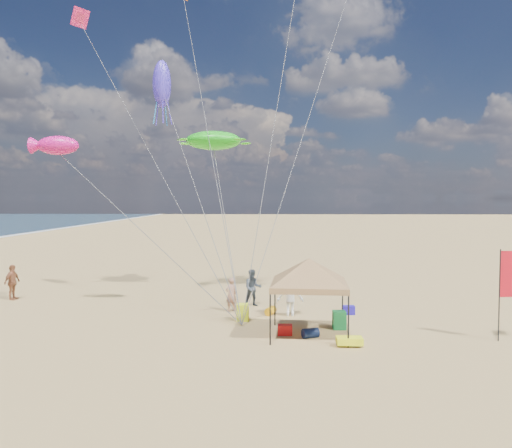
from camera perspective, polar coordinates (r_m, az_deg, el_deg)
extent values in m
plane|color=tan|center=(19.64, -0.26, -12.20)|extent=(280.00, 280.00, 0.00)
cylinder|color=black|center=(20.09, 2.22, -9.21)|extent=(0.05, 0.05, 1.80)
cylinder|color=black|center=(20.11, 10.05, -9.24)|extent=(0.05, 0.05, 1.80)
cylinder|color=black|center=(17.46, 1.67, -11.09)|extent=(0.05, 0.05, 1.80)
cylinder|color=black|center=(17.48, 10.72, -11.12)|extent=(0.05, 0.05, 1.80)
cube|color=olive|center=(18.53, 6.18, -7.08)|extent=(2.98, 2.98, 0.22)
pyramid|color=olive|center=(18.38, 6.20, -3.98)|extent=(5.46, 5.46, 0.90)
cylinder|color=black|center=(19.79, 26.51, -7.45)|extent=(0.04, 0.04, 3.34)
cube|color=red|center=(19.79, 27.19, -5.21)|extent=(0.49, 0.05, 1.67)
cube|color=red|center=(18.91, 3.39, -12.21)|extent=(0.54, 0.38, 0.38)
cube|color=#2215B0|center=(22.45, 10.72, -9.82)|extent=(0.54, 0.38, 0.38)
cylinder|color=#0E1B3E|center=(18.60, 6.36, -12.52)|extent=(0.69, 0.54, 0.36)
cylinder|color=orange|center=(21.96, 1.71, -10.08)|extent=(0.54, 0.69, 0.36)
cube|color=#198C3E|center=(19.94, 9.68, -10.97)|extent=(0.50, 0.50, 0.70)
cube|color=#D6EE1A|center=(20.95, -1.55, -10.25)|extent=(0.50, 0.50, 0.70)
cube|color=slate|center=(17.89, 11.37, -13.33)|extent=(0.34, 0.30, 0.28)
cube|color=#F1FF1C|center=(17.79, 10.84, -13.21)|extent=(0.90, 0.50, 0.24)
imported|color=tan|center=(22.53, -2.92, -8.20)|extent=(0.68, 0.63, 1.55)
imported|color=#36404A|center=(23.52, -0.38, -7.45)|extent=(0.93, 0.76, 1.77)
imported|color=white|center=(21.68, 4.00, -8.26)|extent=(1.23, 0.76, 1.84)
imported|color=#9E5E3C|center=(27.88, -26.55, -6.08)|extent=(0.62, 1.12, 1.80)
ellipsoid|color=#1DC71A|center=(26.98, -4.99, 9.66)|extent=(3.71, 3.38, 1.00)
ellipsoid|color=#E21481|center=(24.13, -22.09, 8.49)|extent=(2.03, 1.22, 0.85)
ellipsoid|color=#4835DB|center=(25.66, -10.92, 15.70)|extent=(0.95, 0.95, 2.36)
cube|color=#FE216E|center=(35.26, -19.81, 21.68)|extent=(1.06, 1.25, 1.06)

